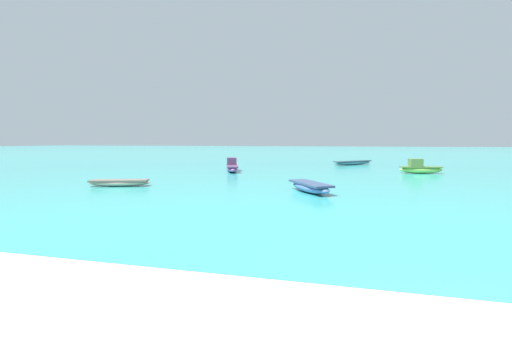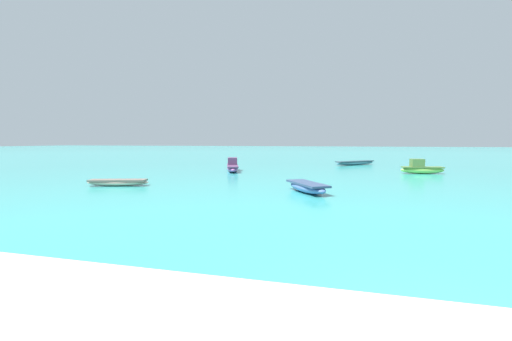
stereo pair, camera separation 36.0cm
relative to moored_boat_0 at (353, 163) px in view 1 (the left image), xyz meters
name	(u,v)px [view 1 (the left image)]	position (x,y,z in m)	size (l,w,h in m)	color
moored_boat_0	(353,163)	(0.00, 0.00, 0.00)	(3.45, 3.45, 0.34)	teal
moored_boat_1	(420,168)	(3.78, -6.76, 0.12)	(2.65, 1.13, 0.90)	#94D159
moored_boat_2	(119,182)	(-10.46, -16.44, -0.03)	(2.78, 1.43, 0.29)	#C6A892
moored_boat_3	(232,167)	(-7.92, -8.14, 0.12)	(1.87, 3.51, 0.88)	#9A589F
moored_boat_4	(310,187)	(-2.06, -16.17, 0.02)	(2.09, 2.63, 0.39)	#5071B1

